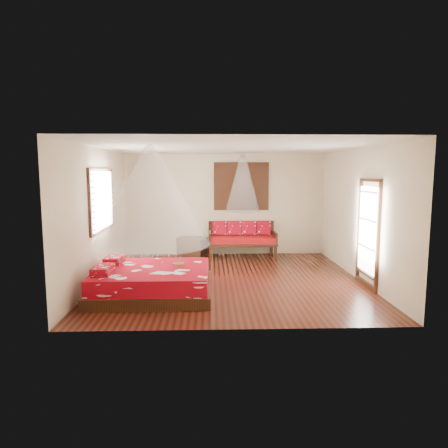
{
  "coord_description": "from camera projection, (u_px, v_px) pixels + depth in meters",
  "views": [
    {
      "loc": [
        -0.41,
        -8.33,
        2.28
      ],
      "look_at": [
        -0.11,
        0.4,
        1.15
      ],
      "focal_mm": 32.0,
      "sensor_mm": 36.0,
      "label": 1
    }
  ],
  "objects": [
    {
      "name": "room",
      "position": [
        230.0,
        215.0,
        8.38
      ],
      "size": [
        5.54,
        5.54,
        2.84
      ],
      "color": "black",
      "rests_on": "ground"
    },
    {
      "name": "bed",
      "position": [
        152.0,
        281.0,
        7.51
      ],
      "size": [
        2.17,
        1.96,
        0.64
      ],
      "rotation": [
        0.0,
        0.0,
        -0.0
      ],
      "color": "black",
      "rests_on": "floor"
    },
    {
      "name": "daybed",
      "position": [
        242.0,
        237.0,
        10.87
      ],
      "size": [
        1.83,
        0.81,
        0.95
      ],
      "color": "black",
      "rests_on": "floor"
    },
    {
      "name": "storage_chest",
      "position": [
        192.0,
        247.0,
        10.92
      ],
      "size": [
        0.89,
        0.77,
        0.51
      ],
      "rotation": [
        0.0,
        0.0,
        -0.36
      ],
      "color": "black",
      "rests_on": "floor"
    },
    {
      "name": "shutter_panel",
      "position": [
        241.0,
        186.0,
        11.02
      ],
      "size": [
        1.52,
        0.06,
        1.32
      ],
      "color": "black",
      "rests_on": "wall_back"
    },
    {
      "name": "window_left",
      "position": [
        102.0,
        200.0,
        8.45
      ],
      "size": [
        0.1,
        1.74,
        1.34
      ],
      "color": "black",
      "rests_on": "wall_left"
    },
    {
      "name": "glazed_door",
      "position": [
        368.0,
        234.0,
        7.92
      ],
      "size": [
        0.08,
        1.02,
        2.16
      ],
      "color": "black",
      "rests_on": "floor"
    },
    {
      "name": "wine_tray",
      "position": [
        178.0,
        262.0,
        7.74
      ],
      "size": [
        0.23,
        0.23,
        0.19
      ],
      "rotation": [
        0.0,
        0.0,
        -0.2
      ],
      "color": "brown",
      "rests_on": "bed"
    },
    {
      "name": "mosquito_net_main",
      "position": [
        151.0,
        196.0,
        7.3
      ],
      "size": [
        2.17,
        2.17,
        1.8
      ],
      "primitive_type": "cone",
      "color": "white",
      "rests_on": "ceiling"
    },
    {
      "name": "mosquito_net_daybed",
      "position": [
        243.0,
        183.0,
        10.55
      ],
      "size": [
        0.91,
        0.91,
        1.5
      ],
      "primitive_type": "cone",
      "color": "white",
      "rests_on": "ceiling"
    }
  ]
}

